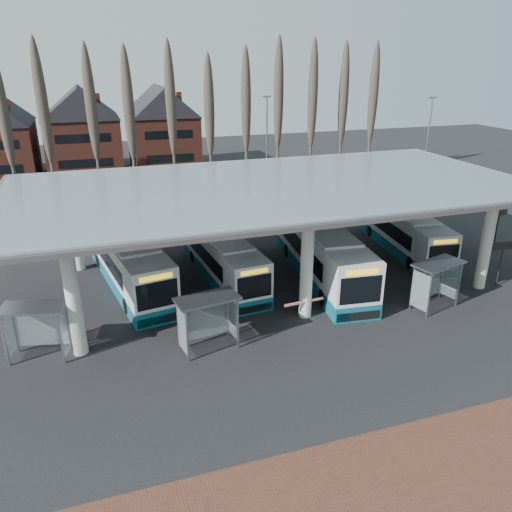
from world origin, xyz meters
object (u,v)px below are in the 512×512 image
object	(u,v)px
bus_1	(222,257)
bus_3	(403,231)
shelter_0	(36,319)
shelter_1	(207,311)
bus_0	(128,261)
bus_2	(321,253)
shelter_2	(435,274)

from	to	relation	value
bus_1	bus_3	distance (m)	14.16
shelter_0	shelter_1	bearing A→B (deg)	1.06
bus_3	shelter_1	distance (m)	19.16
bus_0	bus_3	bearing A→B (deg)	-9.97
bus_3	shelter_0	distance (m)	25.87
bus_2	bus_3	distance (m)	8.31
bus_3	shelter_2	distance (m)	9.33
bus_2	shelter_2	size ratio (longest dim) A/B	3.90
shelter_2	shelter_1	bearing A→B (deg)	165.91
shelter_2	bus_2	bearing A→B (deg)	110.41
bus_3	shelter_0	xyz separation A→B (m)	(-24.90, -7.00, 0.54)
bus_0	shelter_1	world-z (taller)	bus_0
bus_1	shelter_0	bearing A→B (deg)	-154.08
bus_0	bus_3	size ratio (longest dim) A/B	1.08
shelter_1	bus_3	bearing A→B (deg)	18.12
bus_3	shelter_1	size ratio (longest dim) A/B	3.51
bus_0	bus_1	size ratio (longest dim) A/B	1.11
bus_2	shelter_0	bearing A→B (deg)	-159.16
bus_1	shelter_0	xyz separation A→B (m)	(-10.76, -6.32, 0.57)
bus_0	shelter_2	size ratio (longest dim) A/B	3.73
bus_2	bus_3	world-z (taller)	bus_2
bus_2	bus_3	bearing A→B (deg)	24.05
bus_3	shelter_1	bearing A→B (deg)	-145.41
shelter_0	bus_0	bearing A→B (deg)	69.59
shelter_0	bus_3	bearing A→B (deg)	29.52
bus_2	shelter_0	world-z (taller)	bus_2
shelter_1	bus_2	bearing A→B (deg)	25.20
bus_1	shelter_2	xyz separation A→B (m)	(10.52, -7.90, 0.61)
bus_2	shelter_2	distance (m)	7.40
bus_1	shelter_1	bearing A→B (deg)	-114.04
shelter_1	shelter_2	size ratio (longest dim) A/B	0.98
bus_3	shelter_1	world-z (taller)	bus_3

